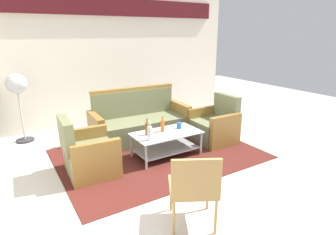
{
  "coord_description": "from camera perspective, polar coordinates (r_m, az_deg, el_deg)",
  "views": [
    {
      "loc": [
        -2.01,
        -3.0,
        1.96
      ],
      "look_at": [
        0.25,
        0.66,
        0.65
      ],
      "focal_mm": 29.96,
      "sensor_mm": 36.0,
      "label": 1
    }
  ],
  "objects": [
    {
      "name": "bottle_clear",
      "position": [
        4.19,
        -3.74,
        -3.13
      ],
      "size": [
        0.07,
        0.07,
        0.3
      ],
      "color": "silver",
      "rests_on": "coffee_table"
    },
    {
      "name": "rug",
      "position": [
        4.74,
        -1.89,
        -7.39
      ],
      "size": [
        3.18,
        2.3,
        0.01
      ],
      "primitive_type": "cube",
      "color": "#511E19",
      "rests_on": "ground"
    },
    {
      "name": "armchair_left",
      "position": [
        4.18,
        -15.86,
        -7.33
      ],
      "size": [
        0.73,
        0.79,
        0.85
      ],
      "rotation": [
        0.0,
        0.0,
        -1.62
      ],
      "color": "#6B704C",
      "rests_on": "rug"
    },
    {
      "name": "bottle_brown",
      "position": [
        4.41,
        -4.26,
        -2.25
      ],
      "size": [
        0.06,
        0.06,
        0.27
      ],
      "color": "brown",
      "rests_on": "coffee_table"
    },
    {
      "name": "armchair_right",
      "position": [
        5.26,
        9.46,
        -1.82
      ],
      "size": [
        0.7,
        0.76,
        0.85
      ],
      "rotation": [
        0.0,
        0.0,
        1.57
      ],
      "color": "#6B704C",
      "rests_on": "rug"
    },
    {
      "name": "pedestal_fan",
      "position": [
        5.69,
        -28.36,
        5.34
      ],
      "size": [
        0.36,
        0.36,
        1.27
      ],
      "color": "#2D2D33",
      "rests_on": "ground"
    },
    {
      "name": "wicker_chair",
      "position": [
        2.9,
        5.29,
        -13.54
      ],
      "size": [
        0.65,
        0.65,
        0.84
      ],
      "rotation": [
        0.0,
        0.0,
        -0.5
      ],
      "color": "#AD844C",
      "rests_on": "ground"
    },
    {
      "name": "ground_plane",
      "position": [
        4.11,
        1.92,
        -11.55
      ],
      "size": [
        14.0,
        14.0,
        0.0
      ],
      "primitive_type": "plane",
      "color": "beige"
    },
    {
      "name": "coffee_table",
      "position": [
        4.57,
        -0.31,
        -4.72
      ],
      "size": [
        1.1,
        0.6,
        0.4
      ],
      "color": "silver",
      "rests_on": "rug"
    },
    {
      "name": "couch",
      "position": [
        5.27,
        -5.74,
        -1.33
      ],
      "size": [
        1.82,
        0.8,
        0.96
      ],
      "rotation": [
        0.0,
        0.0,
        3.11
      ],
      "color": "#6B704C",
      "rests_on": "rug"
    },
    {
      "name": "cup",
      "position": [
        4.71,
        2.27,
        -1.62
      ],
      "size": [
        0.08,
        0.08,
        0.1
      ],
      "primitive_type": "cylinder",
      "color": "#2659A5",
      "rests_on": "coffee_table"
    },
    {
      "name": "bottle_orange",
      "position": [
        4.55,
        -1.11,
        -1.67
      ],
      "size": [
        0.06,
        0.06,
        0.26
      ],
      "color": "#D85919",
      "rests_on": "coffee_table"
    },
    {
      "name": "wall_back",
      "position": [
        6.4,
        -13.58,
        12.16
      ],
      "size": [
        6.52,
        0.19,
        2.8
      ],
      "color": "silver",
      "rests_on": "ground"
    }
  ]
}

